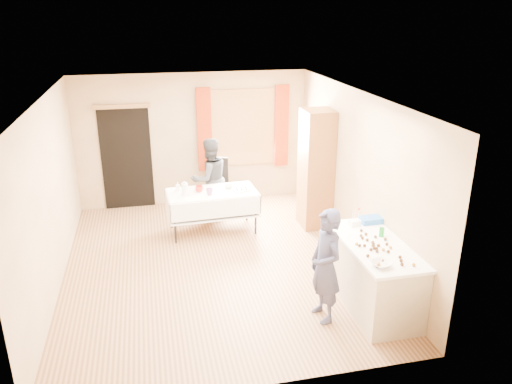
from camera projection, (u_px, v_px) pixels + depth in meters
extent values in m
cube|color=#9E7047|center=(215.00, 264.00, 7.76)|extent=(4.50, 5.50, 0.02)
cube|color=white|center=(209.00, 96.00, 6.85)|extent=(4.50, 5.50, 0.02)
cube|color=tan|center=(193.00, 139.00, 9.83)|extent=(4.50, 0.02, 2.60)
cube|color=tan|center=(252.00, 280.00, 4.78)|extent=(4.50, 0.02, 2.60)
cube|color=tan|center=(49.00, 197.00, 6.84)|extent=(0.02, 5.50, 2.60)
cube|color=tan|center=(356.00, 175.00, 7.76)|extent=(0.02, 5.50, 2.60)
cube|color=olive|center=(243.00, 127.00, 9.93)|extent=(1.32, 0.06, 1.52)
cube|color=white|center=(243.00, 128.00, 9.91)|extent=(1.20, 0.02, 1.40)
cube|color=maroon|center=(204.00, 130.00, 9.72)|extent=(0.28, 0.06, 1.65)
cube|color=maroon|center=(282.00, 126.00, 10.04)|extent=(0.28, 0.06, 1.65)
cube|color=black|center=(127.00, 159.00, 9.64)|extent=(0.95, 0.04, 2.00)
cube|color=olive|center=(122.00, 106.00, 9.26)|extent=(1.05, 0.06, 0.08)
cube|color=brown|center=(316.00, 169.00, 8.81)|extent=(0.50, 0.60, 2.12)
cube|color=beige|center=(373.00, 276.00, 6.55)|extent=(0.71, 1.57, 0.86)
cube|color=white|center=(376.00, 245.00, 6.39)|extent=(0.78, 1.64, 0.04)
cube|color=white|center=(212.00, 192.00, 8.66)|extent=(1.55, 0.83, 0.04)
cube|color=black|center=(216.00, 187.00, 9.77)|extent=(0.54, 0.54, 0.06)
cube|color=black|center=(218.00, 171.00, 9.85)|extent=(0.39, 0.19, 0.59)
imported|color=#282A4A|center=(326.00, 266.00, 6.17)|extent=(0.65, 0.52, 1.49)
imported|color=black|center=(210.00, 179.00, 9.23)|extent=(1.11, 1.04, 1.53)
cylinder|color=#157D1F|center=(382.00, 232.00, 6.56)|extent=(0.09, 0.09, 0.12)
imported|color=white|center=(381.00, 264.00, 5.82)|extent=(0.36, 0.36, 0.06)
cube|color=white|center=(355.00, 223.00, 6.89)|extent=(0.17, 0.13, 0.08)
cube|color=blue|center=(371.00, 220.00, 6.99)|extent=(0.30, 0.21, 0.08)
cylinder|color=silver|center=(185.00, 190.00, 8.40)|extent=(0.13, 0.13, 0.22)
imported|color=red|center=(199.00, 189.00, 8.61)|extent=(0.18, 0.18, 0.11)
imported|color=red|center=(209.00, 192.00, 8.47)|extent=(0.17, 0.17, 0.11)
imported|color=white|center=(229.00, 186.00, 8.82)|extent=(0.20, 0.20, 0.05)
cube|color=white|center=(242.00, 190.00, 8.68)|extent=(0.33, 0.29, 0.02)
imported|color=white|center=(178.00, 186.00, 8.66)|extent=(0.08, 0.08, 0.16)
sphere|color=#3F2314|center=(391.00, 247.00, 6.23)|extent=(0.04, 0.04, 0.04)
sphere|color=black|center=(362.00, 238.00, 6.49)|extent=(0.04, 0.04, 0.04)
sphere|color=black|center=(401.00, 261.00, 5.91)|extent=(0.04, 0.04, 0.04)
sphere|color=black|center=(379.00, 245.00, 6.29)|extent=(0.04, 0.04, 0.04)
sphere|color=black|center=(373.00, 242.00, 6.37)|extent=(0.04, 0.04, 0.04)
sphere|color=black|center=(373.00, 244.00, 6.33)|extent=(0.04, 0.04, 0.04)
sphere|color=#3F2314|center=(357.00, 244.00, 6.33)|extent=(0.04, 0.04, 0.04)
sphere|color=black|center=(402.00, 264.00, 5.82)|extent=(0.04, 0.04, 0.04)
sphere|color=black|center=(377.00, 266.00, 5.78)|extent=(0.04, 0.04, 0.04)
sphere|color=black|center=(388.00, 251.00, 6.13)|extent=(0.04, 0.04, 0.04)
sphere|color=black|center=(365.00, 245.00, 6.28)|extent=(0.04, 0.04, 0.04)
sphere|color=black|center=(375.00, 237.00, 6.52)|extent=(0.04, 0.04, 0.04)
sphere|color=#3F2314|center=(414.00, 265.00, 5.81)|extent=(0.04, 0.04, 0.04)
sphere|color=black|center=(368.00, 256.00, 6.02)|extent=(0.04, 0.04, 0.04)
sphere|color=black|center=(360.00, 245.00, 6.28)|extent=(0.04, 0.04, 0.04)
sphere|color=black|center=(383.00, 261.00, 5.90)|extent=(0.04, 0.04, 0.04)
sphere|color=black|center=(373.00, 246.00, 6.27)|extent=(0.04, 0.04, 0.04)
sphere|color=black|center=(361.00, 230.00, 6.71)|extent=(0.04, 0.04, 0.04)
sphere|color=#3F2314|center=(379.00, 265.00, 5.82)|extent=(0.04, 0.04, 0.04)
sphere|color=black|center=(377.00, 251.00, 6.14)|extent=(0.04, 0.04, 0.04)
sphere|color=black|center=(400.00, 257.00, 5.99)|extent=(0.04, 0.04, 0.04)
sphere|color=black|center=(387.00, 244.00, 6.32)|extent=(0.04, 0.04, 0.04)
sphere|color=black|center=(371.00, 249.00, 6.18)|extent=(0.04, 0.04, 0.04)
sphere|color=black|center=(367.00, 240.00, 6.43)|extent=(0.04, 0.04, 0.04)
sphere|color=#3F2314|center=(383.00, 250.00, 6.18)|extent=(0.04, 0.04, 0.04)
sphere|color=black|center=(377.00, 248.00, 6.21)|extent=(0.04, 0.04, 0.04)
sphere|color=black|center=(385.00, 239.00, 6.45)|extent=(0.04, 0.04, 0.04)
sphere|color=black|center=(374.00, 248.00, 6.22)|extent=(0.04, 0.04, 0.04)
sphere|color=black|center=(361.00, 236.00, 6.56)|extent=(0.04, 0.04, 0.04)
sphere|color=black|center=(366.00, 234.00, 6.60)|extent=(0.04, 0.04, 0.04)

